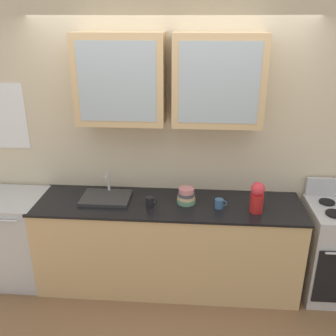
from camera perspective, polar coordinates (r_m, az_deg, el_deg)
ground_plane at (r=3.95m, az=-0.07°, el=-16.94°), size 10.00×10.00×0.00m
back_wall_unit at (r=3.51m, az=0.23°, el=6.91°), size 4.55×0.43×2.89m
counter at (r=3.68m, az=-0.08°, el=-11.53°), size 2.47×0.65×0.89m
sink_faucet at (r=3.57m, az=-9.41°, el=-4.41°), size 0.45×0.33×0.22m
bowl_stack at (r=3.44m, az=2.80°, el=-4.31°), size 0.17×0.17×0.15m
vase at (r=3.34m, az=13.42°, el=-4.29°), size 0.12×0.12×0.28m
cup_near_sink at (r=3.38m, az=-2.74°, el=-5.16°), size 0.10×0.07×0.09m
cup_near_bowls at (r=3.39m, az=7.82°, el=-5.39°), size 0.11×0.08×0.09m
dishwasher at (r=4.07m, az=-22.41°, el=-9.83°), size 0.64×0.63×0.89m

